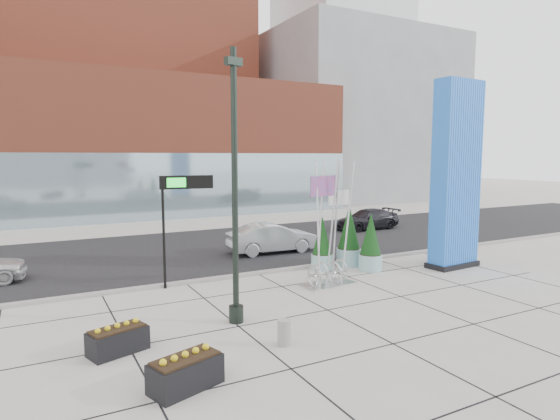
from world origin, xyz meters
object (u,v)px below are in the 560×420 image
concrete_bollard (284,332)px  car_silver_mid (272,238)px  blue_pylon (456,178)px  lamp_post (235,214)px  overhead_street_sign (182,191)px  public_art_sculpture (329,253)px

concrete_bollard → car_silver_mid: bearing=64.3°
blue_pylon → concrete_bollard: blue_pylon is taller
lamp_post → overhead_street_sign: size_ratio=1.89×
lamp_post → concrete_bollard: (0.42, -2.12, -2.83)m
public_art_sculpture → concrete_bollard: size_ratio=6.92×
blue_pylon → overhead_street_sign: size_ratio=1.94×
car_silver_mid → overhead_street_sign: bearing=126.8°
concrete_bollard → car_silver_mid: size_ratio=0.15×
public_art_sculpture → blue_pylon: bearing=-7.7°
blue_pylon → lamp_post: (-10.92, -1.87, -0.67)m
lamp_post → car_silver_mid: bearing=56.6°
blue_pylon → overhead_street_sign: blue_pylon is taller
public_art_sculpture → concrete_bollard: bearing=-141.0°
public_art_sculpture → car_silver_mid: public_art_sculpture is taller
lamp_post → public_art_sculpture: size_ratio=1.67×
concrete_bollard → car_silver_mid: car_silver_mid is taller
overhead_street_sign → public_art_sculpture: bearing=-21.2°
car_silver_mid → concrete_bollard: bearing=157.3°
blue_pylon → car_silver_mid: blue_pylon is taller
public_art_sculpture → car_silver_mid: (0.81, 6.14, -0.48)m
overhead_street_sign → car_silver_mid: size_ratio=0.92×
public_art_sculpture → overhead_street_sign: bearing=147.6°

